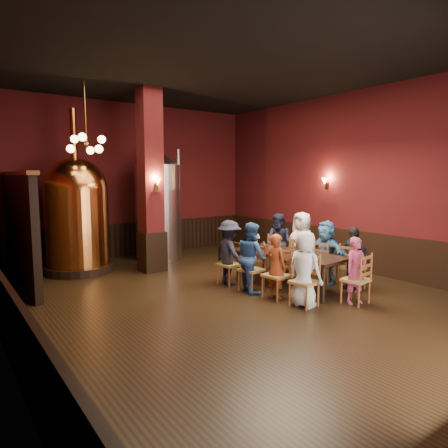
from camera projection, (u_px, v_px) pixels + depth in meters
room at (227, 183)px, 7.76m from camera, size 10.00×10.02×4.50m
wainscot_right at (351, 250)px, 10.27m from camera, size 0.08×9.90×1.00m
wainscot_back at (130, 239)px, 11.97m from camera, size 7.90×0.08×1.00m
wainscot_left at (3, 309)px, 5.67m from camera, size 0.08×9.90×1.00m
column at (151, 182)px, 9.85m from camera, size 0.58×0.58×4.50m
partition at (20, 231)px, 8.61m from camera, size 0.22×3.50×2.40m
pendant_cluster at (86, 144)px, 8.96m from camera, size 0.90×0.90×1.70m
sconce_wall at (327, 183)px, 10.68m from camera, size 0.20×0.20×0.36m
sconce_column at (156, 184)px, 9.61m from camera, size 0.20×0.20×0.36m
dining_table at (290, 255)px, 8.57m from camera, size 1.27×2.50×0.75m
chair_0 at (304, 282)px, 7.29m from camera, size 0.51×0.51×0.92m
person_0 at (304, 269)px, 7.26m from camera, size 0.54×0.74×1.39m
chair_1 at (276, 275)px, 7.78m from camera, size 0.51×0.51×0.92m
person_1 at (276, 266)px, 7.76m from camera, size 0.34×0.49×1.28m
chair_2 at (251, 269)px, 8.26m from camera, size 0.51×0.51×0.92m
person_2 at (252, 257)px, 8.23m from camera, size 0.49×0.76×1.44m
chair_3 at (229, 264)px, 8.75m from camera, size 0.51×0.51×0.92m
person_3 at (229, 253)px, 8.72m from camera, size 0.56×0.94×1.43m
chair_4 at (353, 268)px, 8.43m from camera, size 0.51×0.51×0.92m
person_4 at (353, 258)px, 8.41m from camera, size 0.34×0.79×1.33m
chair_5 at (325, 263)px, 8.92m from camera, size 0.51×0.51×0.92m
person_5 at (326, 252)px, 8.89m from camera, size 0.46×1.32×1.41m
chair_6 at (301, 258)px, 9.40m from camera, size 0.51×0.51×0.92m
person_6 at (301, 245)px, 9.37m from camera, size 0.54×0.79×1.55m
chair_7 at (279, 254)px, 9.89m from camera, size 0.51×0.51×0.92m
person_7 at (279, 243)px, 9.86m from camera, size 0.57×0.79×1.47m
chair_8 at (356, 279)px, 7.46m from camera, size 0.51×0.51×0.92m
person_8 at (356, 271)px, 7.44m from camera, size 0.51×0.39×1.26m
copper_kettle at (77, 214)px, 9.85m from camera, size 1.99×1.99×4.00m
steel_vessel at (158, 205)px, 11.45m from camera, size 1.38×1.38×3.13m
rose_vase at (256, 238)px, 9.15m from camera, size 0.19×0.19×0.33m
wine_glass_0 at (321, 252)px, 8.15m from camera, size 0.07×0.07×0.17m
wine_glass_1 at (276, 245)px, 9.05m from camera, size 0.07×0.07×0.17m
wine_glass_2 at (301, 247)px, 8.76m from camera, size 0.07×0.07×0.17m
wine_glass_3 at (263, 246)px, 8.92m from camera, size 0.07×0.07×0.17m
wine_glass_4 at (305, 251)px, 8.28m from camera, size 0.07×0.07×0.17m
wine_glass_5 at (295, 247)px, 8.70m from camera, size 0.07×0.07×0.17m
wine_glass_6 at (315, 255)px, 7.87m from camera, size 0.07×0.07×0.17m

